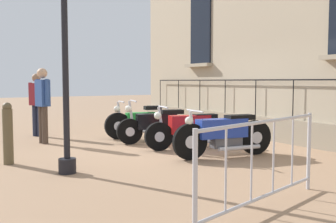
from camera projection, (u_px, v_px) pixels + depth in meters
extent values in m
plane|color=#9E7A5B|center=(176.00, 146.00, 9.00)|extent=(60.00, 60.00, 0.00)
cube|color=tan|center=(269.00, 6.00, 10.22)|extent=(0.60, 11.67, 6.87)
cube|color=gray|center=(256.00, 127.00, 10.27)|extent=(0.20, 11.67, 0.58)
cube|color=black|center=(201.00, 23.00, 12.25)|extent=(0.06, 1.01, 2.54)
cube|color=gray|center=(198.00, 65.00, 12.31)|extent=(0.24, 1.21, 0.10)
cube|color=black|center=(256.00, 80.00, 10.15)|extent=(0.03, 9.81, 0.03)
cylinder|color=black|center=(160.00, 93.00, 14.36)|extent=(0.02, 0.02, 0.93)
cylinder|color=black|center=(178.00, 94.00, 13.32)|extent=(0.02, 0.02, 0.93)
cylinder|color=black|center=(200.00, 95.00, 12.27)|extent=(0.02, 0.02, 0.93)
cylinder|color=black|center=(225.00, 96.00, 11.23)|extent=(0.02, 0.02, 0.93)
cylinder|color=black|center=(256.00, 98.00, 10.19)|extent=(0.02, 0.02, 0.93)
cylinder|color=black|center=(293.00, 100.00, 9.14)|extent=(0.02, 0.02, 0.93)
cylinder|color=black|center=(118.00, 126.00, 10.04)|extent=(0.69, 0.28, 0.68)
cylinder|color=silver|center=(118.00, 126.00, 10.04)|extent=(0.27, 0.21, 0.24)
cylinder|color=black|center=(167.00, 124.00, 10.49)|extent=(0.69, 0.28, 0.68)
cylinder|color=silver|center=(167.00, 124.00, 10.49)|extent=(0.27, 0.21, 0.24)
cube|color=#1E842D|center=(141.00, 118.00, 10.24)|extent=(0.81, 0.41, 0.29)
cube|color=#4C4C51|center=(145.00, 126.00, 10.29)|extent=(0.49, 0.29, 0.24)
cube|color=black|center=(153.00, 108.00, 10.32)|extent=(0.47, 0.31, 0.10)
cylinder|color=silver|center=(120.00, 114.00, 10.04)|extent=(0.17, 0.09, 0.63)
cylinder|color=silver|center=(122.00, 102.00, 10.03)|extent=(0.15, 0.56, 0.04)
sphere|color=white|center=(117.00, 109.00, 10.00)|extent=(0.16, 0.16, 0.16)
cylinder|color=silver|center=(151.00, 131.00, 10.21)|extent=(0.70, 0.22, 0.08)
cylinder|color=black|center=(129.00, 131.00, 9.24)|extent=(0.62, 0.30, 0.60)
cylinder|color=silver|center=(129.00, 131.00, 9.24)|extent=(0.25, 0.22, 0.21)
cylinder|color=black|center=(186.00, 129.00, 9.64)|extent=(0.62, 0.30, 0.60)
cylinder|color=silver|center=(186.00, 129.00, 9.64)|extent=(0.25, 0.22, 0.21)
cube|color=black|center=(156.00, 121.00, 9.41)|extent=(1.00, 0.53, 0.36)
cube|color=#4C4C51|center=(161.00, 132.00, 9.45)|extent=(0.62, 0.37, 0.21)
cube|color=black|center=(172.00, 112.00, 9.50)|extent=(0.59, 0.39, 0.10)
cylinder|color=silver|center=(131.00, 116.00, 9.22)|extent=(0.17, 0.10, 0.72)
cylinder|color=silver|center=(133.00, 101.00, 9.21)|extent=(0.20, 0.63, 0.04)
sphere|color=white|center=(128.00, 109.00, 9.19)|extent=(0.16, 0.16, 0.16)
cylinder|color=silver|center=(170.00, 136.00, 9.36)|extent=(0.85, 0.30, 0.08)
cylinder|color=black|center=(159.00, 136.00, 8.37)|extent=(0.62, 0.26, 0.61)
cylinder|color=silver|center=(159.00, 136.00, 8.37)|extent=(0.24, 0.19, 0.21)
cylinder|color=black|center=(223.00, 133.00, 8.85)|extent=(0.62, 0.26, 0.61)
cylinder|color=silver|center=(223.00, 133.00, 8.85)|extent=(0.24, 0.19, 0.21)
cube|color=red|center=(190.00, 124.00, 8.58)|extent=(0.94, 0.47, 0.39)
cube|color=#4C4C51|center=(194.00, 136.00, 8.63)|extent=(0.58, 0.33, 0.21)
cube|color=black|center=(205.00, 116.00, 8.68)|extent=(0.55, 0.35, 0.10)
cylinder|color=silver|center=(161.00, 122.00, 8.37)|extent=(0.17, 0.09, 0.63)
cylinder|color=silver|center=(163.00, 107.00, 8.36)|extent=(0.17, 0.59, 0.04)
sphere|color=white|center=(158.00, 116.00, 8.33)|extent=(0.16, 0.16, 0.16)
cylinder|color=silver|center=(204.00, 142.00, 8.55)|extent=(0.81, 0.26, 0.08)
cylinder|color=black|center=(190.00, 142.00, 7.38)|extent=(0.70, 0.20, 0.69)
cylinder|color=silver|center=(190.00, 142.00, 7.38)|extent=(0.26, 0.16, 0.24)
cylinder|color=black|center=(255.00, 137.00, 7.95)|extent=(0.70, 0.20, 0.69)
cylinder|color=silver|center=(255.00, 137.00, 7.95)|extent=(0.26, 0.16, 0.24)
cube|color=#1E389E|center=(222.00, 128.00, 7.63)|extent=(1.05, 0.44, 0.37)
cube|color=#4C4C51|center=(226.00, 141.00, 7.69)|extent=(0.64, 0.32, 0.24)
cube|color=black|center=(240.00, 117.00, 7.77)|extent=(0.60, 0.34, 0.10)
cylinder|color=silver|center=(192.00, 126.00, 7.38)|extent=(0.17, 0.08, 0.59)
cylinder|color=silver|center=(195.00, 111.00, 7.37)|extent=(0.13, 0.65, 0.04)
sphere|color=white|center=(189.00, 121.00, 7.34)|extent=(0.16, 0.16, 0.16)
cylinder|color=silver|center=(240.00, 148.00, 7.63)|extent=(0.92, 0.21, 0.08)
cylinder|color=black|center=(67.00, 166.00, 6.33)|extent=(0.28, 0.28, 0.24)
cylinder|color=black|center=(65.00, 56.00, 6.19)|extent=(0.10, 0.10, 3.76)
cylinder|color=#B7B7BF|center=(309.00, 151.00, 5.37)|extent=(0.05, 0.05, 1.05)
cylinder|color=#B7B7BF|center=(195.00, 185.00, 3.63)|extent=(0.05, 0.05, 1.05)
cylinder|color=#B7B7BF|center=(264.00, 122.00, 4.46)|extent=(2.35, 0.66, 0.04)
cylinder|color=#B7B7BF|center=(262.00, 197.00, 4.53)|extent=(2.35, 0.66, 0.04)
cylinder|color=#B7B7BF|center=(293.00, 150.00, 5.01)|extent=(0.02, 0.02, 0.87)
cylinder|color=#B7B7BF|center=(274.00, 156.00, 4.66)|extent=(0.02, 0.02, 0.87)
cylinder|color=#B7B7BF|center=(252.00, 162.00, 4.32)|extent=(0.02, 0.02, 0.87)
cylinder|color=#B7B7BF|center=(226.00, 169.00, 3.97)|extent=(0.02, 0.02, 0.87)
cylinder|color=brown|center=(8.00, 137.00, 6.99)|extent=(0.18, 0.18, 0.99)
sphere|color=brown|center=(7.00, 107.00, 6.95)|extent=(0.16, 0.16, 0.16)
cylinder|color=#23283D|center=(40.00, 121.00, 10.53)|extent=(0.14, 0.14, 0.84)
cylinder|color=#23283D|center=(35.00, 121.00, 10.60)|extent=(0.14, 0.14, 0.84)
cube|color=maroon|center=(37.00, 94.00, 10.51)|extent=(0.38, 0.42, 0.59)
sphere|color=#8C664C|center=(36.00, 78.00, 10.47)|extent=(0.23, 0.23, 0.23)
cylinder|color=maroon|center=(43.00, 93.00, 10.42)|extent=(0.09, 0.09, 0.56)
cylinder|color=maroon|center=(30.00, 93.00, 10.60)|extent=(0.09, 0.09, 0.56)
cylinder|color=#47382D|center=(42.00, 125.00, 9.39)|extent=(0.14, 0.14, 0.89)
cylinder|color=#47382D|center=(45.00, 125.00, 9.28)|extent=(0.14, 0.14, 0.89)
cube|color=#2D4C8C|center=(43.00, 93.00, 9.28)|extent=(0.29, 0.40, 0.63)
sphere|color=tan|center=(42.00, 73.00, 9.24)|extent=(0.24, 0.24, 0.24)
cylinder|color=#2D4C8C|center=(38.00, 91.00, 9.43)|extent=(0.09, 0.09, 0.60)
cylinder|color=#2D4C8C|center=(47.00, 92.00, 9.12)|extent=(0.09, 0.09, 0.60)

